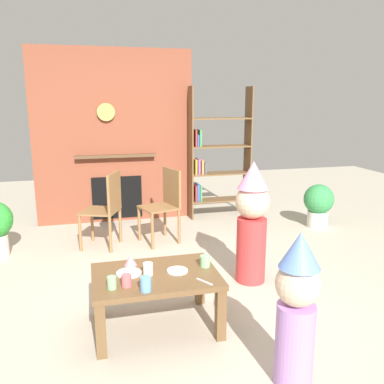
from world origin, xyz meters
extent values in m
plane|color=#BCB29E|center=(0.00, 0.00, 0.00)|extent=(12.00, 12.00, 0.00)
cube|color=brown|center=(-0.42, 2.60, 1.20)|extent=(2.20, 0.18, 2.40)
cube|color=black|center=(-0.42, 2.50, 0.35)|extent=(0.70, 0.02, 0.60)
cube|color=brown|center=(-0.42, 2.46, 0.95)|extent=(1.10, 0.10, 0.04)
cylinder|color=tan|center=(-0.52, 2.48, 1.55)|extent=(0.24, 0.04, 0.24)
cube|color=brown|center=(0.64, 2.40, 0.95)|extent=(0.02, 0.28, 1.90)
cube|color=brown|center=(1.52, 2.40, 0.95)|extent=(0.02, 0.28, 1.90)
cube|color=brown|center=(1.08, 2.40, 0.25)|extent=(0.86, 0.28, 0.02)
cube|color=brown|center=(1.08, 2.40, 0.65)|extent=(0.86, 0.28, 0.02)
cube|color=brown|center=(1.08, 2.40, 1.05)|extent=(0.86, 0.28, 0.02)
cube|color=brown|center=(1.08, 2.40, 1.45)|extent=(0.86, 0.28, 0.02)
cube|color=#B23333|center=(0.70, 2.40, 0.38)|extent=(0.02, 0.20, 0.23)
cube|color=#3359A5|center=(0.74, 2.40, 0.39)|extent=(0.04, 0.20, 0.25)
cube|color=#3F8C4C|center=(0.78, 2.40, 0.38)|extent=(0.03, 0.20, 0.23)
cube|color=gold|center=(0.70, 2.40, 0.77)|extent=(0.03, 0.20, 0.22)
cube|color=#8C4C99|center=(0.75, 2.40, 0.77)|extent=(0.03, 0.20, 0.22)
cube|color=#D87F3F|center=(0.80, 2.40, 0.76)|extent=(0.04, 0.20, 0.20)
cube|color=#4C4C51|center=(0.84, 2.40, 0.75)|extent=(0.03, 0.20, 0.17)
cube|color=#B23333|center=(0.70, 2.40, 1.18)|extent=(0.02, 0.20, 0.24)
cube|color=#3359A5|center=(0.73, 2.40, 1.15)|extent=(0.03, 0.20, 0.17)
cube|color=#3F8C4C|center=(0.77, 2.40, 1.18)|extent=(0.03, 0.20, 0.24)
cube|color=brown|center=(-0.34, -0.41, 0.42)|extent=(0.94, 0.66, 0.04)
cube|color=brown|center=(-0.76, -0.70, 0.20)|extent=(0.07, 0.07, 0.40)
cube|color=brown|center=(0.08, -0.70, 0.20)|extent=(0.07, 0.07, 0.40)
cube|color=brown|center=(-0.76, -0.13, 0.20)|extent=(0.07, 0.07, 0.40)
cube|color=brown|center=(0.08, -0.13, 0.20)|extent=(0.07, 0.07, 0.40)
cylinder|color=#669EE0|center=(-0.45, -0.67, 0.49)|extent=(0.08, 0.08, 0.10)
cylinder|color=silver|center=(-0.40, -0.42, 0.48)|extent=(0.07, 0.07, 0.09)
cylinder|color=#E5666B|center=(-0.57, -0.57, 0.48)|extent=(0.07, 0.07, 0.09)
cylinder|color=#8CD18C|center=(0.06, -0.37, 0.48)|extent=(0.08, 0.08, 0.09)
cylinder|color=#8CD18C|center=(-0.67, -0.58, 0.48)|extent=(0.06, 0.06, 0.09)
cylinder|color=white|center=(-0.17, -0.41, 0.44)|extent=(0.16, 0.16, 0.01)
cylinder|color=white|center=(-0.53, -0.36, 0.44)|extent=(0.19, 0.19, 0.01)
cone|color=pink|center=(-0.50, -0.20, 0.48)|extent=(0.10, 0.10, 0.08)
cube|color=silver|center=(-0.02, -0.64, 0.44)|extent=(0.09, 0.14, 0.01)
cylinder|color=#B27FCC|center=(0.37, -1.25, 0.26)|extent=(0.23, 0.23, 0.52)
sphere|color=beige|center=(0.37, -1.25, 0.66)|extent=(0.27, 0.27, 0.27)
cone|color=#668CE5|center=(0.37, -1.25, 0.87)|extent=(0.24, 0.24, 0.22)
cylinder|color=#D13838|center=(0.68, 0.18, 0.31)|extent=(0.28, 0.28, 0.63)
sphere|color=beige|center=(0.68, 0.18, 0.79)|extent=(0.32, 0.32, 0.32)
cone|color=pink|center=(0.68, 0.18, 1.04)|extent=(0.29, 0.29, 0.26)
cube|color=olive|center=(-0.69, 1.49, 0.44)|extent=(0.52, 0.52, 0.02)
cube|color=olive|center=(-0.52, 1.42, 0.68)|extent=(0.18, 0.38, 0.45)
cylinder|color=olive|center=(-0.79, 1.72, 0.21)|extent=(0.04, 0.04, 0.43)
cylinder|color=olive|center=(-0.92, 1.39, 0.21)|extent=(0.04, 0.04, 0.43)
cylinder|color=olive|center=(-0.45, 1.58, 0.21)|extent=(0.04, 0.04, 0.43)
cylinder|color=olive|center=(-0.59, 1.25, 0.21)|extent=(0.04, 0.04, 0.43)
cube|color=olive|center=(0.01, 1.47, 0.44)|extent=(0.50, 0.50, 0.02)
cube|color=olive|center=(0.18, 1.53, 0.68)|extent=(0.15, 0.39, 0.45)
cylinder|color=olive|center=(-0.22, 1.59, 0.21)|extent=(0.04, 0.04, 0.43)
cylinder|color=olive|center=(-0.11, 1.24, 0.21)|extent=(0.04, 0.04, 0.43)
cylinder|color=olive|center=(0.12, 1.70, 0.21)|extent=(0.04, 0.04, 0.43)
cylinder|color=olive|center=(0.23, 1.35, 0.21)|extent=(0.04, 0.04, 0.43)
cylinder|color=beige|center=(2.23, 1.55, 0.11)|extent=(0.28, 0.28, 0.22)
sphere|color=#358E4A|center=(2.23, 1.55, 0.39)|extent=(0.41, 0.41, 0.41)
camera|label=1|loc=(-0.77, -3.23, 1.71)|focal=38.01mm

